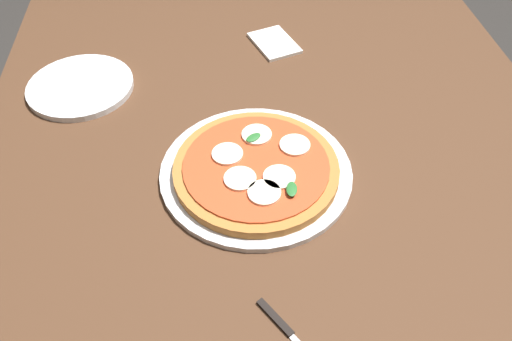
# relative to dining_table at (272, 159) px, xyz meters

# --- Properties ---
(ground_plane) EXTENTS (6.00, 6.00, 0.00)m
(ground_plane) POSITION_rel_dining_table_xyz_m (0.00, 0.00, -0.67)
(ground_plane) COLOR #2D2B28
(dining_table) EXTENTS (1.57, 1.19, 0.75)m
(dining_table) POSITION_rel_dining_table_xyz_m (0.00, 0.00, 0.00)
(dining_table) COLOR #4C301E
(dining_table) RESTS_ON ground_plane
(serving_tray) EXTENTS (0.36, 0.36, 0.01)m
(serving_tray) POSITION_rel_dining_table_xyz_m (0.11, -0.05, 0.08)
(serving_tray) COLOR silver
(serving_tray) RESTS_ON dining_table
(pizza) EXTENTS (0.31, 0.31, 0.03)m
(pizza) POSITION_rel_dining_table_xyz_m (0.12, -0.05, 0.10)
(pizza) COLOR #B27033
(pizza) RESTS_ON serving_tray
(plate_white) EXTENTS (0.23, 0.23, 0.01)m
(plate_white) POSITION_rel_dining_table_xyz_m (-0.19, -0.41, 0.09)
(plate_white) COLOR white
(plate_white) RESTS_ON dining_table
(napkin) EXTENTS (0.15, 0.13, 0.01)m
(napkin) POSITION_rel_dining_table_xyz_m (-0.32, 0.05, 0.08)
(napkin) COLOR white
(napkin) RESTS_ON dining_table
(knife) EXTENTS (0.16, 0.11, 0.01)m
(knife) POSITION_rel_dining_table_xyz_m (0.44, -0.03, 0.08)
(knife) COLOR black
(knife) RESTS_ON dining_table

